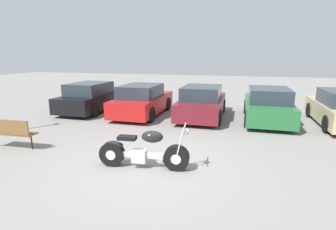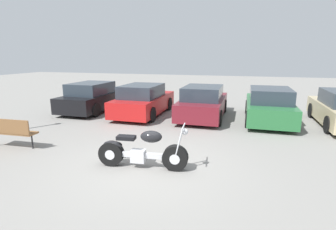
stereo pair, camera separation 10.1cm
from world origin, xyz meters
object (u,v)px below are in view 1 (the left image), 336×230
Objects in this scene: parked_car_black at (92,98)px; park_bench at (10,131)px; parked_car_red at (142,101)px; parked_car_maroon at (202,103)px; motorcycle at (143,151)px; parked_car_green at (268,106)px.

parked_car_black is 2.85× the size of park_bench.
parked_car_maroon is at bearing 4.01° from parked_car_red.
parked_car_black reaches higher than motorcycle.
parked_car_maroon is at bearing 83.87° from motorcycle.
parked_car_green is at bearing 36.43° from park_bench.
parked_car_black and parked_car_green have the same top height.
parked_car_maroon is at bearing -178.20° from parked_car_green.
parked_car_maroon reaches higher than motorcycle.
parked_car_black is at bearing -179.34° from parked_car_green.
motorcycle is at bearing -96.13° from parked_car_maroon.
parked_car_red reaches higher than park_bench.
motorcycle is at bearing -69.02° from parked_car_red.
parked_car_red is 2.85× the size of park_bench.
park_bench is at bearing -111.55° from parked_car_red.
parked_car_green is (2.69, 0.08, 0.00)m from parked_car_maroon.
parked_car_green is 9.25m from park_bench.
parked_car_green is (8.07, 0.09, 0.00)m from parked_car_black.
parked_car_black is 5.38m from parked_car_maroon.
motorcycle is 0.54× the size of parked_car_green.
parked_car_red is 5.39m from parked_car_green.
parked_car_red is 1.00× the size of parked_car_green.
parked_car_green is (3.29, 5.71, 0.23)m from motorcycle.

